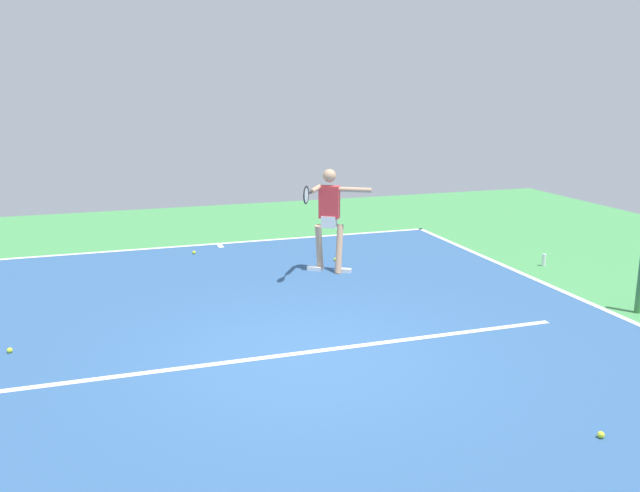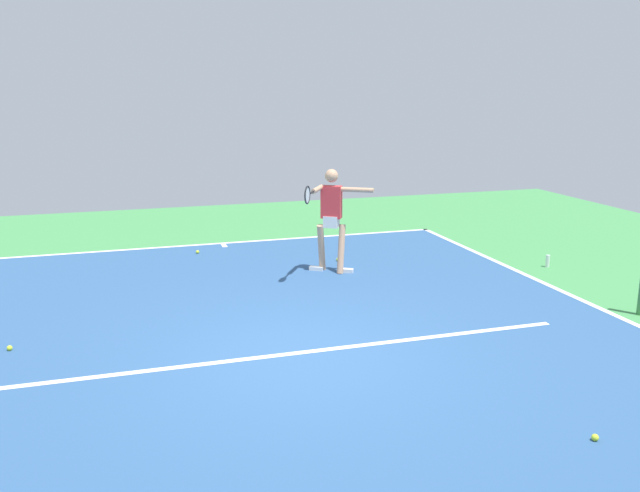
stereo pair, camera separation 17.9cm
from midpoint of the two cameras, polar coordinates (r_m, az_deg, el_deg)
The scene contains 12 objects.
ground_plane at distance 8.12m, azimuth -1.77°, elevation -9.27°, with size 21.28×21.28×0.00m, color #428E4C.
court_surface at distance 8.12m, azimuth -1.77°, elevation -9.26°, with size 9.25×12.32×0.00m, color #2D5484.
court_line_baseline_near at distance 13.82m, azimuth -9.01°, elevation 0.20°, with size 9.25×0.10×0.01m, color white.
court_line_sideline_left at distance 10.30m, azimuth 23.53°, elevation -5.41°, with size 0.10×12.32×0.01m, color white.
court_line_service at distance 8.18m, azimuth -1.92°, elevation -9.06°, with size 6.94×0.10×0.01m, color white.
court_line_centre_mark at distance 13.63m, azimuth -8.87°, elevation 0.02°, with size 0.10×0.30×0.01m, color white.
tennis_player at distance 11.36m, azimuth 0.34°, elevation 2.81°, with size 1.34×1.06×1.79m.
tennis_ball_near_service_line at distance 12.30m, azimuth 0.90°, elevation -1.15°, with size 0.07×0.07×0.07m, color #C6E53D.
tennis_ball_near_player at distance 6.82m, azimuth 22.12°, elevation -14.69°, with size 0.07×0.07×0.07m, color #CCE033.
tennis_ball_by_sideline at distance 13.05m, azimuth -11.08°, elevation -0.54°, with size 0.07×0.07×0.07m, color #CCE033.
tennis_ball_far_corner at distance 9.02m, azimuth -25.46°, elevation -8.03°, with size 0.07×0.07×0.07m, color #CCE033.
water_bottle at distance 12.58m, azimuth 18.16°, elevation -1.14°, with size 0.07×0.07×0.22m, color white.
Camera 1 is at (2.20, 7.16, 3.14)m, focal length 37.54 mm.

